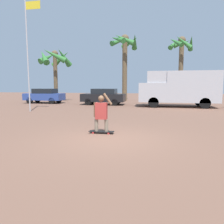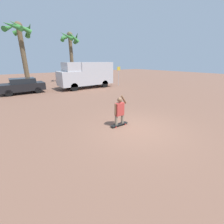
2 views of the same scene
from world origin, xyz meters
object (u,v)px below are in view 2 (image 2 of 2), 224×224
Objects in this scene: palm_tree_center_background at (20,37)px; person_skateboarder at (119,110)px; camper_van at (87,74)px; palm_tree_near_van at (70,45)px; parked_car_black at (22,86)px; skateboard at (119,124)px; street_sign at (119,74)px.

person_skateboarder is at bearing -84.89° from palm_tree_center_background.
palm_tree_center_background reaches higher than camper_van.
camper_van is 6.89m from palm_tree_near_van.
camper_van is 1.59× the size of parked_car_black.
camper_van is at bearing 70.37° from skateboard.
street_sign is (7.91, 9.97, 1.46)m from skateboard.
palm_tree_near_van is (4.52, 16.79, 5.16)m from skateboard.
skateboard is 0.40× the size of street_sign.
street_sign is at bearing -9.66° from parked_car_black.
palm_tree_center_background reaches higher than palm_tree_near_van.
person_skateboarder is (-0.00, 0.00, 0.77)m from skateboard.
camper_van is 0.85× the size of palm_tree_center_background.
camper_van is at bearing 70.36° from person_skateboarder.
palm_tree_center_background is (1.23, 5.17, 4.94)m from parked_car_black.
palm_tree_near_van reaches higher than camper_van.
street_sign reaches higher than parked_car_black.
street_sign is (3.38, -6.82, -3.70)m from palm_tree_near_van.
skateboard is 0.14× the size of palm_tree_near_van.
parked_car_black is at bearing 172.95° from camper_van.
palm_tree_near_van is (7.27, 5.00, 4.46)m from parked_car_black.
palm_tree_near_van is 8.46m from street_sign.
person_skateboarder reaches higher than parked_car_black.
street_sign is (7.91, 9.97, 0.69)m from person_skateboarder.
palm_tree_near_van is at bearing -1.63° from palm_tree_center_background.
palm_tree_center_background is at bearing 178.37° from palm_tree_near_van.
street_sign is (10.66, -1.81, 0.75)m from parked_car_black.
camper_van is at bearing -96.02° from palm_tree_near_van.
parked_car_black is 10.84m from street_sign.
camper_van reaches higher than skateboard.
camper_van is at bearing 166.08° from street_sign.
parked_car_black is (-2.75, 11.78, 0.70)m from skateboard.
parked_car_black is (-2.75, 11.78, -0.07)m from person_skateboarder.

